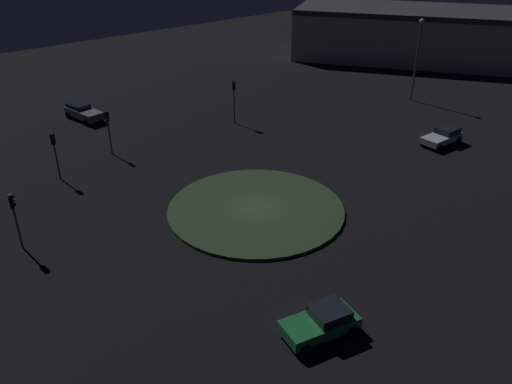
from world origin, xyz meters
TOP-DOWN VIEW (x-y plane):
  - ground_plane at (0.00, 0.00)m, footprint 119.09×119.09m
  - roundabout_island at (0.00, 0.00)m, footprint 12.48×12.48m
  - car_silver at (1.74, 20.66)m, footprint 2.15×4.07m
  - car_grey at (-25.32, -1.39)m, footprint 4.69×2.56m
  - car_green at (11.49, -5.46)m, footprint 2.76×4.15m
  - traffic_light_south at (-5.87, -14.23)m, footprint 0.36×0.39m
  - traffic_light_northwest at (-14.61, 9.59)m, footprint 0.40×0.37m
  - traffic_light_west at (-15.55, -3.21)m, footprint 0.38×0.34m
  - traffic_light_southwest at (-13.71, -8.59)m, footprint 0.40×0.37m
  - streetlamp_north at (-7.51, 29.06)m, footprint 0.52×0.52m
  - store_building at (-20.05, 43.76)m, footprint 30.85×26.28m

SIDE VIEW (x-z plane):
  - ground_plane at x=0.00m, z-range 0.00..0.00m
  - roundabout_island at x=0.00m, z-range 0.00..0.21m
  - car_green at x=11.49m, z-range 0.02..1.44m
  - car_silver at x=1.74m, z-range 0.03..1.45m
  - car_grey at x=-25.32m, z-range 0.06..1.55m
  - traffic_light_south at x=-5.87m, z-range 0.82..4.66m
  - traffic_light_southwest at x=-13.71m, z-range 0.83..4.70m
  - traffic_light_west at x=-15.55m, z-range 0.83..4.73m
  - traffic_light_northwest at x=-14.61m, z-range 0.90..5.20m
  - store_building at x=-20.05m, z-range 0.00..6.89m
  - streetlamp_north at x=-7.51m, z-range 1.29..10.09m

